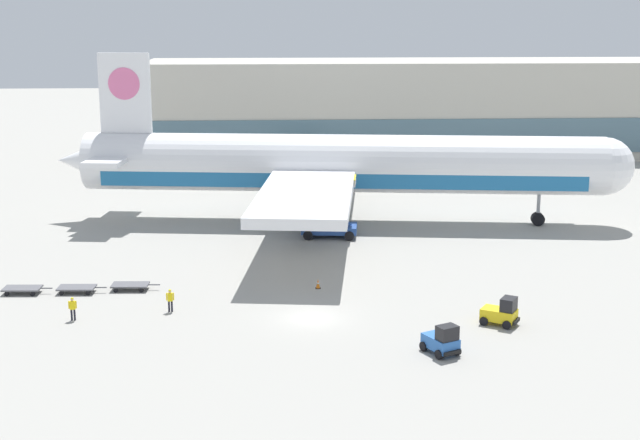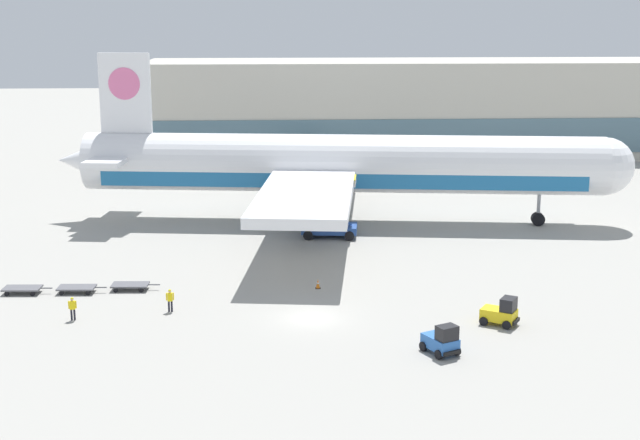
# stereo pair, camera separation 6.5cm
# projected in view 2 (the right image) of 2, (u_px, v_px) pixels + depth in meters

# --- Properties ---
(ground_plane) EXTENTS (400.00, 400.00, 0.00)m
(ground_plane) POSITION_uv_depth(u_px,v_px,m) (311.00, 318.00, 62.27)
(ground_plane) COLOR #9E9B93
(terminal_building) EXTENTS (90.00, 18.20, 14.00)m
(terminal_building) POSITION_uv_depth(u_px,v_px,m) (450.00, 108.00, 133.96)
(terminal_building) COLOR #BCB7A8
(terminal_building) RESTS_ON ground_plane
(airplane_main) EXTENTS (57.96, 48.61, 17.00)m
(airplane_main) POSITION_uv_depth(u_px,v_px,m) (334.00, 166.00, 89.60)
(airplane_main) COLOR white
(airplane_main) RESTS_ON ground_plane
(scissor_lift_loader) EXTENTS (5.52, 3.91, 5.81)m
(scissor_lift_loader) POSITION_uv_depth(u_px,v_px,m) (330.00, 214.00, 84.61)
(scissor_lift_loader) COLOR #284C99
(scissor_lift_loader) RESTS_ON ground_plane
(baggage_tug_foreground) EXTENTS (2.45, 2.81, 2.00)m
(baggage_tug_foreground) POSITION_uv_depth(u_px,v_px,m) (442.00, 341.00, 55.56)
(baggage_tug_foreground) COLOR #2D66B7
(baggage_tug_foreground) RESTS_ON ground_plane
(baggage_tug_mid) EXTENTS (2.82, 2.57, 2.00)m
(baggage_tug_mid) POSITION_uv_depth(u_px,v_px,m) (501.00, 313.00, 60.78)
(baggage_tug_mid) COLOR yellow
(baggage_tug_mid) RESTS_ON ground_plane
(baggage_dolly_lead) EXTENTS (3.73, 1.63, 0.48)m
(baggage_dolly_lead) POSITION_uv_depth(u_px,v_px,m) (22.00, 289.00, 67.69)
(baggage_dolly_lead) COLOR #56565B
(baggage_dolly_lead) RESTS_ON ground_plane
(baggage_dolly_second) EXTENTS (3.73, 1.63, 0.48)m
(baggage_dolly_second) POSITION_uv_depth(u_px,v_px,m) (77.00, 288.00, 67.87)
(baggage_dolly_second) COLOR #56565B
(baggage_dolly_second) RESTS_ON ground_plane
(baggage_dolly_third) EXTENTS (3.73, 1.63, 0.48)m
(baggage_dolly_third) POSITION_uv_depth(u_px,v_px,m) (130.00, 285.00, 68.55)
(baggage_dolly_third) COLOR #56565B
(baggage_dolly_third) RESTS_ON ground_plane
(ground_crew_near) EXTENTS (0.57, 0.25, 1.69)m
(ground_crew_near) POSITION_uv_depth(u_px,v_px,m) (170.00, 299.00, 63.39)
(ground_crew_near) COLOR black
(ground_crew_near) RESTS_ON ground_plane
(ground_crew_far) EXTENTS (0.57, 0.26, 1.68)m
(ground_crew_far) POSITION_uv_depth(u_px,v_px,m) (72.00, 307.00, 61.63)
(ground_crew_far) COLOR black
(ground_crew_far) RESTS_ON ground_plane
(traffic_cone_near) EXTENTS (0.40, 0.40, 0.74)m
(traffic_cone_near) POSITION_uv_depth(u_px,v_px,m) (318.00, 284.00, 68.95)
(traffic_cone_near) COLOR black
(traffic_cone_near) RESTS_ON ground_plane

